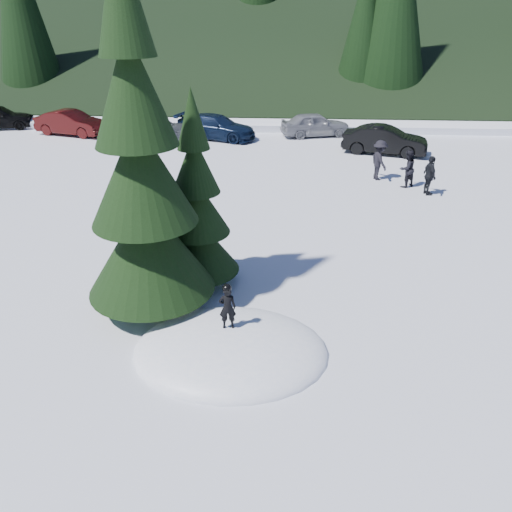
# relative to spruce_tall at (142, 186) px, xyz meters

# --- Properties ---
(ground) EXTENTS (200.00, 200.00, 0.00)m
(ground) POSITION_rel_spruce_tall_xyz_m (2.20, -1.80, -3.32)
(ground) COLOR white
(ground) RESTS_ON ground
(snow_mound) EXTENTS (4.48, 3.52, 0.96)m
(snow_mound) POSITION_rel_spruce_tall_xyz_m (2.20, -1.80, -3.32)
(snow_mound) COLOR white
(snow_mound) RESTS_ON ground
(spruce_tall) EXTENTS (3.20, 3.20, 8.60)m
(spruce_tall) POSITION_rel_spruce_tall_xyz_m (0.00, 0.00, 0.00)
(spruce_tall) COLOR black
(spruce_tall) RESTS_ON ground
(spruce_short) EXTENTS (2.20, 2.20, 5.37)m
(spruce_short) POSITION_rel_spruce_tall_xyz_m (1.00, 1.40, -1.22)
(spruce_short) COLOR black
(spruce_short) RESTS_ON ground
(child_skier) EXTENTS (0.41, 0.30, 1.06)m
(child_skier) POSITION_rel_spruce_tall_xyz_m (2.12, -1.51, -2.31)
(child_skier) COLOR black
(child_skier) RESTS_ON snow_mound
(adult_0) EXTENTS (0.99, 0.94, 1.61)m
(adult_0) POSITION_rel_spruce_tall_xyz_m (8.55, 10.25, -2.52)
(adult_0) COLOR black
(adult_0) RESTS_ON ground
(adult_1) EXTENTS (0.58, 1.02, 1.64)m
(adult_1) POSITION_rel_spruce_tall_xyz_m (9.27, 9.28, -2.50)
(adult_1) COLOR black
(adult_1) RESTS_ON ground
(adult_2) EXTENTS (0.96, 1.29, 1.78)m
(adult_2) POSITION_rel_spruce_tall_xyz_m (7.52, 11.22, -2.43)
(adult_2) COLOR black
(adult_2) RESTS_ON ground
(car_1) EXTENTS (4.65, 2.65, 1.45)m
(car_1) POSITION_rel_spruce_tall_xyz_m (-9.75, 18.91, -2.59)
(car_1) COLOR #340A09
(car_1) RESTS_ON ground
(car_2) EXTENTS (5.16, 3.25, 1.33)m
(car_2) POSITION_rel_spruce_tall_xyz_m (-4.28, 17.80, -2.66)
(car_2) COLOR #55595E
(car_2) RESTS_ON ground
(car_3) EXTENTS (5.15, 3.38, 1.39)m
(car_3) POSITION_rel_spruce_tall_xyz_m (-0.83, 18.46, -2.63)
(car_3) COLOR black
(car_3) RESTS_ON ground
(car_4) EXTENTS (4.38, 2.62, 1.40)m
(car_4) POSITION_rel_spruce_tall_xyz_m (5.03, 19.50, -2.62)
(car_4) COLOR gray
(car_4) RESTS_ON ground
(car_5) EXTENTS (4.64, 2.63, 1.45)m
(car_5) POSITION_rel_spruce_tall_xyz_m (8.53, 15.71, -2.60)
(car_5) COLOR black
(car_5) RESTS_ON ground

